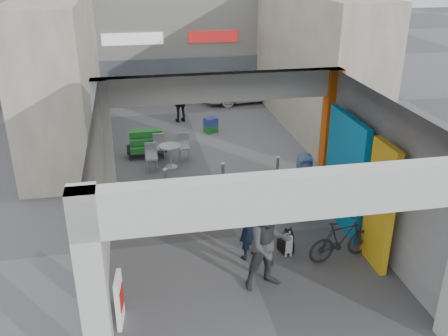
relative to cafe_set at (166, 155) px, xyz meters
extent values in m
plane|color=#5B5B60|center=(1.30, -4.74, -0.31)|extent=(90.00, 90.00, 0.00)
cube|color=silver|center=(-1.70, -8.74, 1.44)|extent=(0.40, 0.40, 3.50)
cube|color=silver|center=(-1.70, -2.74, 1.44)|extent=(0.40, 0.40, 3.50)
cube|color=#DD570D|center=(4.30, -2.74, 1.44)|extent=(0.40, 0.40, 3.50)
plane|color=silver|center=(-1.70, -5.74, 1.44)|extent=(0.00, 6.40, 6.40)
plane|color=#A5A4AA|center=(4.30, -5.74, 1.44)|extent=(0.00, 6.40, 6.40)
cube|color=#0C89CF|center=(4.00, -4.54, 1.09)|extent=(0.15, 2.00, 2.80)
cube|color=gold|center=(4.00, -6.34, 1.09)|extent=(0.15, 1.00, 2.80)
plane|color=#AAAAA5|center=(1.30, -5.74, 3.19)|extent=(6.40, 6.40, 0.00)
cube|color=silver|center=(1.30, -2.69, 2.84)|extent=(6.40, 0.30, 0.70)
cube|color=silver|center=(1.30, -8.79, 2.84)|extent=(6.40, 0.30, 0.70)
cube|color=white|center=(1.30, -2.52, 2.79)|extent=(4.20, 0.05, 0.55)
cube|color=silver|center=(1.30, 9.26, 3.69)|extent=(18.00, 4.00, 8.00)
cube|color=#515966|center=(1.30, 7.21, 0.69)|extent=(16.20, 0.06, 1.80)
cube|color=white|center=(-0.70, 7.22, 2.49)|extent=(2.60, 0.06, 0.50)
cube|color=red|center=(2.80, 7.22, 2.49)|extent=(2.20, 0.06, 0.50)
cube|color=beige|center=(-3.20, 2.76, 2.19)|extent=(2.00, 9.00, 5.00)
cube|color=beige|center=(5.80, 2.76, 2.19)|extent=(2.00, 9.00, 5.00)
cylinder|color=#95989D|center=(-0.21, -2.41, 0.12)|extent=(0.09, 0.09, 0.87)
cylinder|color=#95989D|center=(1.40, -2.35, 0.14)|extent=(0.09, 0.09, 0.89)
cylinder|color=#95989D|center=(3.02, -2.21, 0.14)|extent=(0.09, 0.09, 0.90)
cube|color=white|center=(-1.45, -7.25, 0.19)|extent=(0.14, 0.56, 1.00)
cube|color=red|center=(-1.41, -7.25, 0.24)|extent=(0.08, 0.39, 0.40)
cube|color=white|center=(-1.45, -3.51, 0.19)|extent=(0.14, 0.56, 1.00)
cube|color=red|center=(-1.41, -3.51, 0.24)|extent=(0.08, 0.39, 0.40)
cylinder|color=#AFB0B5|center=(0.12, -0.28, 0.04)|extent=(0.06, 0.06, 0.71)
cylinder|color=#AFB0B5|center=(0.12, -0.28, -0.30)|extent=(0.43, 0.43, 0.02)
cylinder|color=#AFB0B5|center=(0.12, -0.28, 0.40)|extent=(0.69, 0.69, 0.05)
cube|color=#AFB0B5|center=(-0.48, -0.47, -0.09)|extent=(0.37, 0.37, 0.44)
cube|color=#AFB0B5|center=(-0.48, -0.30, 0.35)|extent=(0.37, 0.05, 0.44)
cube|color=#AFB0B5|center=(0.61, 0.22, -0.09)|extent=(0.37, 0.37, 0.44)
cube|color=#AFB0B5|center=(0.61, 0.39, 0.35)|extent=(0.37, 0.05, 0.44)
cube|color=#AFB0B5|center=(-0.18, 0.31, -0.09)|extent=(0.37, 0.37, 0.44)
cube|color=#AFB0B5|center=(-0.18, 0.49, 0.35)|extent=(0.37, 0.05, 0.44)
cube|color=black|center=(-0.57, 0.79, -0.15)|extent=(1.30, 0.65, 0.33)
cube|color=#19581D|center=(-0.57, 0.63, 0.01)|extent=(1.08, 0.38, 0.20)
cube|color=#19581D|center=(-0.57, 0.79, 0.23)|extent=(1.08, 0.38, 0.20)
cube|color=#19581D|center=(-0.57, 0.96, 0.45)|extent=(1.08, 0.38, 0.20)
cube|color=#19581D|center=(1.90, 2.70, -0.17)|extent=(0.55, 0.50, 0.28)
cube|color=navy|center=(1.90, 2.70, 0.11)|extent=(0.55, 0.50, 0.28)
cube|color=black|center=(2.25, -5.54, -0.18)|extent=(0.26, 0.35, 0.26)
cube|color=black|center=(2.25, -5.69, 0.01)|extent=(0.21, 0.17, 0.39)
cube|color=silver|center=(2.25, -5.78, -0.03)|extent=(0.16, 0.03, 0.37)
cylinder|color=silver|center=(2.19, -5.76, -0.16)|extent=(0.05, 0.05, 0.30)
cylinder|color=silver|center=(2.31, -5.76, -0.16)|extent=(0.05, 0.05, 0.30)
sphere|color=black|center=(2.25, -5.71, 0.25)|extent=(0.21, 0.21, 0.21)
cube|color=silver|center=(2.25, -5.81, 0.23)|extent=(0.09, 0.13, 0.06)
cone|color=black|center=(2.19, -5.66, 0.35)|extent=(0.08, 0.08, 0.09)
cone|color=black|center=(2.30, -5.66, 0.35)|extent=(0.08, 0.08, 0.09)
imported|color=black|center=(1.37, -5.63, 0.50)|extent=(0.70, 0.62, 1.62)
imported|color=#404042|center=(1.50, -6.70, 0.67)|extent=(1.07, 0.90, 1.96)
imported|color=#546EA3|center=(3.14, -4.03, 0.56)|extent=(0.87, 0.59, 1.74)
imported|color=black|center=(0.94, 4.17, 0.49)|extent=(1.01, 0.58, 1.61)
imported|color=black|center=(3.39, -4.15, 0.19)|extent=(1.99, 0.97, 1.00)
imported|color=black|center=(3.35, -6.06, 0.17)|extent=(1.66, 0.73, 0.96)
imported|color=white|center=(4.15, 6.49, 0.35)|extent=(4.03, 1.93, 1.33)
camera|label=1|loc=(-0.96, -14.78, 6.05)|focal=40.00mm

